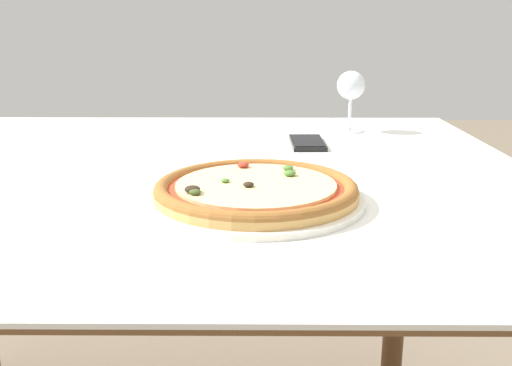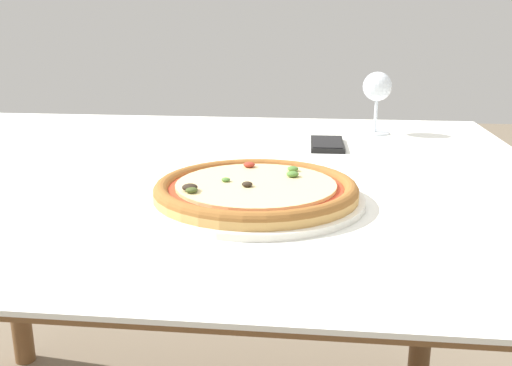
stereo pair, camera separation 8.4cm
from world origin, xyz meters
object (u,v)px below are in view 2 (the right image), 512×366
at_px(cell_phone, 327,144).
at_px(pizza_plate, 256,191).
at_px(dining_table, 164,204).
at_px(wine_glass_far_left, 377,89).

bearing_deg(cell_phone, pizza_plate, -104.98).
relative_size(dining_table, wine_glass_far_left, 9.62).
distance_m(wine_glass_far_left, cell_phone, 0.22).
xyz_separation_m(dining_table, pizza_plate, (0.20, -0.21, 0.09)).
xyz_separation_m(dining_table, wine_glass_far_left, (0.43, 0.36, 0.18)).
relative_size(pizza_plate, cell_phone, 2.22).
height_order(pizza_plate, cell_phone, pizza_plate).
bearing_deg(pizza_plate, wine_glass_far_left, 68.46).
bearing_deg(wine_glass_far_left, dining_table, -139.56).
xyz_separation_m(pizza_plate, cell_phone, (0.11, 0.41, -0.01)).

